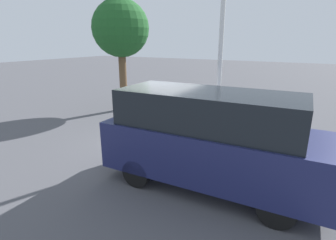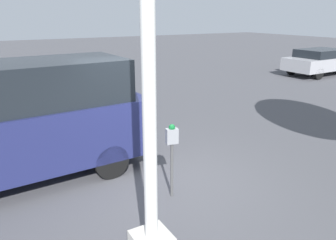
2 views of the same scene
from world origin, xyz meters
The scene contains 5 objects.
ground_plane centered at (0.00, 0.00, 0.00)m, with size 80.00×80.00×0.00m, color #4C4C51.
parking_meter_near centered at (0.14, 0.63, 0.98)m, with size 0.22×0.15×1.33m.
lamp_post centered at (1.27, 2.05, 2.33)m, with size 0.44×0.44×6.98m.
parked_van centered at (2.32, -1.30, 1.20)m, with size 4.99×2.02×2.25m.
car_distant centered at (-12.88, -5.86, 0.73)m, with size 4.39×1.86×1.34m.
Camera 2 is at (2.75, 4.98, 3.05)m, focal length 35.00 mm.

